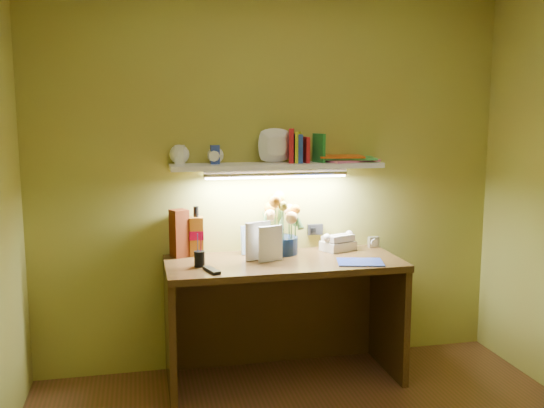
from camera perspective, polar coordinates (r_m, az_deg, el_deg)
The scene contains 13 objects.
desk at distance 3.74m, azimuth 1.10°, elevation -10.89°, with size 1.40×0.60×0.75m, color #35230E.
flower_bouquet at distance 3.76m, azimuth 0.86°, elevation -1.91°, with size 0.23×0.23×0.37m, color #0C1B38, non-canonical shape.
telephone at distance 3.89m, azimuth 6.24°, elevation -3.50°, with size 0.20×0.15×0.12m, color beige, non-canonical shape.
desk_clock at distance 4.02m, azimuth 9.53°, elevation -3.55°, with size 0.07×0.03×0.07m, color silver.
whisky_bottle at distance 3.74m, azimuth -7.13°, elevation -2.55°, with size 0.08×0.08×0.31m, color #A65B14, non-canonical shape.
whisky_box at distance 3.72m, azimuth -8.71°, elevation -2.74°, with size 0.09×0.09×0.29m, color #5C200A.
pen_cup at distance 3.49m, azimuth -6.85°, elevation -4.65°, with size 0.06×0.06×0.15m, color black.
art_card at distance 3.77m, azimuth -1.57°, elevation -3.37°, with size 0.18×0.04×0.18m, color white, non-canonical shape.
tv_remote at distance 3.38m, azimuth -5.70°, elevation -6.22°, with size 0.04×0.16×0.02m, color black.
blue_folder at distance 3.60m, azimuth 8.29°, elevation -5.43°, with size 0.26×0.19×0.01m, color #273EA8.
desk_book_a at distance 3.57m, azimuth -2.51°, elevation -3.64°, with size 0.17×0.02×0.23m, color silver.
desk_book_b at distance 3.54m, azimuth -1.24°, elevation -3.88°, with size 0.16×0.02×0.21m, color white.
wall_shelf at distance 3.72m, azimuth 0.76°, elevation 4.14°, with size 1.32×0.35×0.24m.
Camera 1 is at (-0.83, -2.22, 1.62)m, focal length 40.00 mm.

